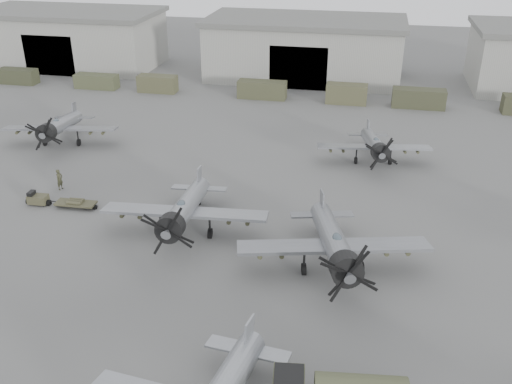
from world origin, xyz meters
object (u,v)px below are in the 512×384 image
Objects in this scene: aircraft_far_1 at (375,145)px; ground_crew at (60,180)px; tug_trailer at (52,201)px; aircraft_far_0 at (59,126)px; aircraft_mid_1 at (184,210)px; aircraft_mid_2 at (335,244)px.

aircraft_far_1 is 29.97m from ground_crew.
aircraft_far_0 is at bearing 113.83° from tug_trailer.
aircraft_far_0 is 2.03× the size of tug_trailer.
aircraft_mid_2 is at bearing -18.17° from aircraft_mid_1.
aircraft_far_1 reaches higher than tug_trailer.
aircraft_mid_2 reaches higher than aircraft_far_0.
aircraft_far_0 is at bearing 135.83° from aircraft_mid_1.
aircraft_far_0 is at bearing 173.91° from aircraft_far_1.
tug_trailer is at bearing -160.52° from aircraft_far_1.
aircraft_far_0 is 11.18m from ground_crew.
aircraft_far_0 reaches higher than aircraft_far_1.
aircraft_mid_2 reaches higher than aircraft_mid_1.
aircraft_mid_2 is 2.24× the size of tug_trailer.
aircraft_far_0 is 6.25× the size of ground_crew.
aircraft_mid_1 reaches higher than aircraft_far_1.
aircraft_mid_1 is at bearing 152.59° from aircraft_mid_2.
aircraft_far_1 is (2.35, 20.04, -0.39)m from aircraft_mid_2.
aircraft_mid_1 reaches higher than ground_crew.
aircraft_far_1 is at bearing -57.54° from ground_crew.
ground_crew is at bearing 152.37° from aircraft_mid_1.
ground_crew is (-25.31, 8.56, -1.46)m from aircraft_mid_2.
ground_crew is at bearing 104.76° from tug_trailer.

